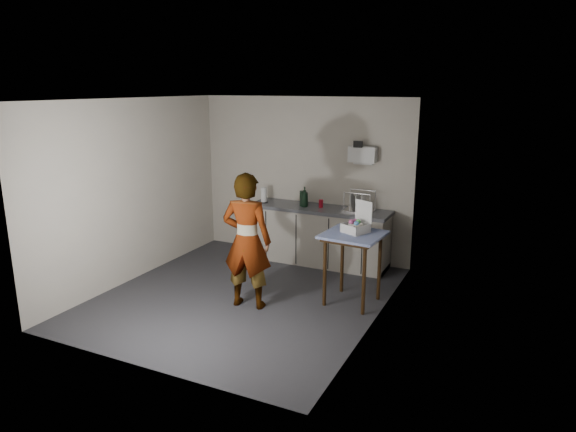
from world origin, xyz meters
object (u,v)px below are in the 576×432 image
at_px(standing_man, 247,241).
at_px(dark_bottle, 302,198).
at_px(kitchen_counter, 319,237).
at_px(paper_towel, 264,195).
at_px(soda_can, 321,204).
at_px(dish_rack, 359,207).
at_px(side_table, 353,243).
at_px(bakery_box, 356,225).
at_px(soap_bottle, 305,197).

relative_size(standing_man, dark_bottle, 7.15).
distance_m(kitchen_counter, paper_towel, 1.13).
bearing_deg(soda_can, dish_rack, 2.75).
relative_size(kitchen_counter, side_table, 2.38).
bearing_deg(standing_man, dish_rack, -121.41).
bearing_deg(standing_man, paper_towel, -76.40).
bearing_deg(standing_man, bakery_box, -156.34).
height_order(side_table, soap_bottle, soap_bottle).
bearing_deg(kitchen_counter, soap_bottle, -166.55).
bearing_deg(dark_bottle, dish_rack, 3.30).
bearing_deg(bakery_box, kitchen_counter, 154.73).
xyz_separation_m(side_table, dish_rack, (-0.35, 1.29, 0.16)).
xyz_separation_m(paper_towel, dish_rack, (1.59, 0.09, -0.05)).
bearing_deg(side_table, dish_rack, 109.77).
bearing_deg(dark_bottle, soda_can, 4.35).
bearing_deg(side_table, soda_can, 131.90).
relative_size(paper_towel, bakery_box, 0.63).
relative_size(soap_bottle, bakery_box, 0.80).
relative_size(side_table, dark_bottle, 3.86).
distance_m(standing_man, paper_towel, 2.02).
bearing_deg(dish_rack, standing_man, -113.04).
height_order(side_table, dark_bottle, dark_bottle).
bearing_deg(dish_rack, soda_can, -177.25).
height_order(dark_bottle, bakery_box, bakery_box).
relative_size(dark_bottle, paper_towel, 0.98).
bearing_deg(soda_can, standing_man, -96.61).
distance_m(kitchen_counter, dish_rack, 0.84).
relative_size(kitchen_counter, dark_bottle, 9.19).
height_order(standing_man, dish_rack, standing_man).
xyz_separation_m(side_table, standing_man, (-1.18, -0.67, 0.05)).
height_order(kitchen_counter, dish_rack, dish_rack).
bearing_deg(soap_bottle, dish_rack, 5.86).
bearing_deg(bakery_box, soap_bottle, 162.14).
bearing_deg(paper_towel, dish_rack, 3.40).
height_order(side_table, standing_man, standing_man).
distance_m(side_table, standing_man, 1.36).
distance_m(kitchen_counter, soda_can, 0.55).
bearing_deg(kitchen_counter, dark_bottle, -176.06).
bearing_deg(soap_bottle, side_table, -44.88).
distance_m(soap_bottle, dish_rack, 0.87).
distance_m(standing_man, dish_rack, 2.13).
distance_m(standing_man, soda_can, 1.95).
relative_size(dark_bottle, dish_rack, 0.55).
height_order(kitchen_counter, side_table, side_table).
height_order(kitchen_counter, dark_bottle, dark_bottle).
bearing_deg(standing_man, side_table, -158.85).
height_order(standing_man, paper_towel, standing_man).
bearing_deg(kitchen_counter, bakery_box, -50.19).
bearing_deg(soap_bottle, standing_man, -89.08).
distance_m(kitchen_counter, standing_man, 1.99).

